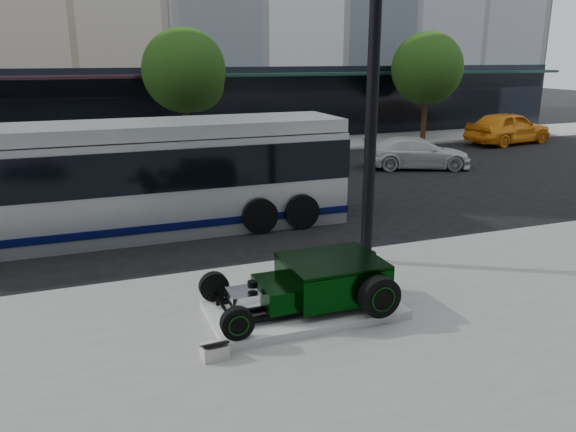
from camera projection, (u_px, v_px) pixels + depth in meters
name	position (u px, v px, depth m)	size (l,w,h in m)	color
ground	(247.00, 240.00, 14.50)	(120.00, 120.00, 0.00)	black
sidewalk_far	(163.00, 153.00, 27.07)	(70.00, 4.00, 0.12)	gray
street_trees	(187.00, 74.00, 25.60)	(29.80, 3.80, 5.70)	black
display_plinth	(304.00, 309.00, 10.10)	(3.40, 1.80, 0.15)	silver
hot_rod	(321.00, 281.00, 10.07)	(3.22, 2.00, 0.81)	black
info_plaque	(215.00, 350.00, 8.59)	(0.41, 0.32, 0.31)	silver
lamppost	(373.00, 84.00, 11.56)	(0.46, 0.46, 8.43)	black
transit_bus	(121.00, 179.00, 14.65)	(12.12, 2.88, 2.92)	#B3BABE
white_sedan	(417.00, 153.00, 23.48)	(1.80, 4.44, 1.29)	silver
yellow_taxi	(508.00, 128.00, 29.91)	(2.03, 5.05, 1.72)	orange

